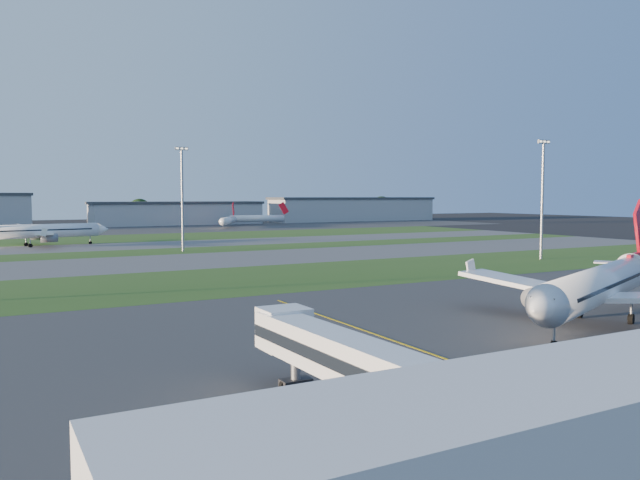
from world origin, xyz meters
TOP-DOWN VIEW (x-y plane):
  - ground at (0.00, 0.00)m, footprint 700.00×700.00m
  - apron_near at (0.00, 0.00)m, footprint 300.00×70.00m
  - grass_strip_a at (0.00, 52.00)m, footprint 300.00×34.00m
  - taxiway_a at (0.00, 85.00)m, footprint 300.00×32.00m
  - grass_strip_b at (0.00, 110.00)m, footprint 300.00×18.00m
  - taxiway_b at (0.00, 132.00)m, footprint 300.00×26.00m
  - grass_strip_c at (0.00, 165.00)m, footprint 300.00×40.00m
  - apron_far at (0.00, 225.00)m, footprint 400.00×80.00m
  - yellow_line at (5.00, 0.00)m, footprint 0.25×60.00m
  - jet_bridge at (-9.81, -15.24)m, footprint 4.20×26.90m
  - airliner_parked at (27.99, -0.39)m, footprint 35.82×30.43m
  - airliner_taxiing at (-14.74, 142.42)m, footprint 37.08×31.26m
  - mini_jet_near at (65.97, 214.20)m, footprint 16.01×25.52m
  - mini_jet_far at (87.04, 231.39)m, footprint 28.37×8.24m
  - light_mast_centre at (15.00, 108.00)m, footprint 3.20×0.70m
  - light_mast_east at (78.00, 52.00)m, footprint 3.20×0.70m
  - hangar_east at (55.00, 255.00)m, footprint 81.60×23.00m
  - hangar_far_east at (155.00, 255.00)m, footprint 96.90×23.00m
  - tree_mid_west at (-20.00, 266.00)m, footprint 9.90×9.90m
  - tree_mid_east at (40.00, 269.00)m, footprint 11.55×11.55m
  - tree_east at (115.00, 267.00)m, footprint 10.45×10.45m
  - tree_far_east at (185.00, 271.00)m, footprint 12.65×12.65m

SIDE VIEW (x-z plane):
  - ground at x=0.00m, z-range 0.00..0.00m
  - yellow_line at x=5.00m, z-range -0.01..0.01m
  - apron_near at x=0.00m, z-range 0.00..0.01m
  - grass_strip_a at x=0.00m, z-range 0.00..0.01m
  - taxiway_a at x=0.00m, z-range 0.00..0.01m
  - grass_strip_b at x=0.00m, z-range 0.00..0.01m
  - taxiway_b at x=0.00m, z-range 0.00..0.01m
  - grass_strip_c at x=0.00m, z-range 0.00..0.01m
  - apron_far at x=0.00m, z-range 0.00..0.01m
  - mini_jet_near at x=65.97m, z-range -1.46..8.02m
  - mini_jet_far at x=87.04m, z-range -1.46..8.02m
  - jet_bridge at x=-9.81m, z-range 0.91..7.11m
  - airliner_taxiing at x=-14.74m, z-range -1.73..9.88m
  - airliner_parked at x=27.99m, z-range -1.77..10.09m
  - hangar_east at x=55.00m, z-range 0.04..11.24m
  - tree_mid_west at x=-20.00m, z-range 0.44..11.24m
  - tree_east at x=115.00m, z-range 0.46..11.86m
  - hangar_far_east at x=155.00m, z-range 0.04..13.24m
  - tree_mid_east at x=40.00m, z-range 0.51..13.11m
  - tree_far_east at x=185.00m, z-range 0.56..14.36m
  - light_mast_centre at x=15.00m, z-range 1.91..27.71m
  - light_mast_east at x=78.00m, z-range 1.91..27.71m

